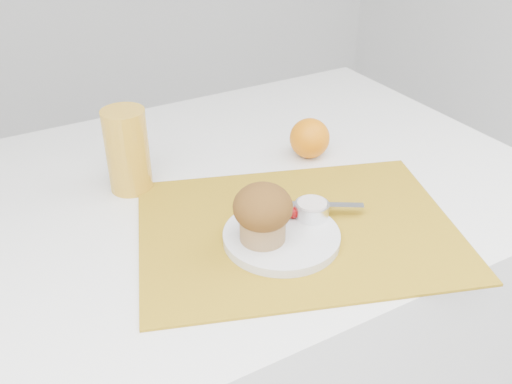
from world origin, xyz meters
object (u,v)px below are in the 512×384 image
plate (281,237)px  muffin (263,212)px  table (220,337)px  juice_glass (127,151)px  orange (310,138)px

plate → muffin: muffin is taller
table → juice_glass: (-0.13, 0.07, 0.45)m
table → orange: size_ratio=15.29×
orange → table: bearing=-175.5°
plate → muffin: (-0.03, 0.00, 0.05)m
orange → juice_glass: bearing=170.8°
muffin → table: bearing=86.3°
table → muffin: size_ratio=13.06×
orange → muffin: muffin is taller
table → muffin: (-0.01, -0.20, 0.44)m
plate → juice_glass: size_ratio=1.20×
table → juice_glass: size_ratio=7.97×
table → orange: 0.47m
muffin → plate: bearing=-3.9°
plate → table: bearing=95.7°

